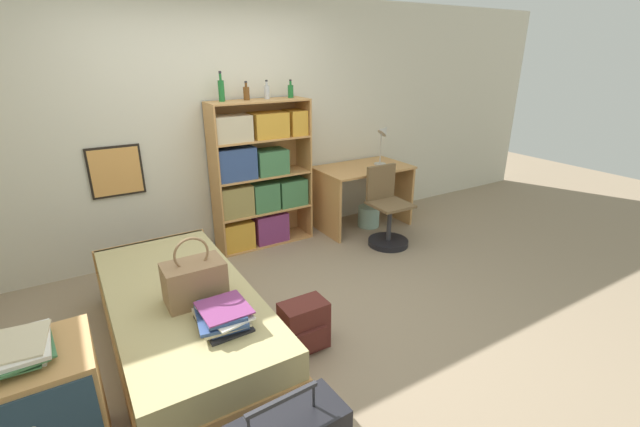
{
  "coord_description": "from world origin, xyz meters",
  "views": [
    {
      "loc": [
        -1.27,
        -2.7,
        2.04
      ],
      "look_at": [
        0.49,
        0.2,
        0.75
      ],
      "focal_mm": 24.0,
      "sensor_mm": 36.0,
      "label": 1
    }
  ],
  "objects_px": {
    "magazine_pile_on_dresser": "(18,350)",
    "desk_lamp": "(383,137)",
    "bottle_brown": "(246,93)",
    "desk": "(363,186)",
    "waste_bin": "(369,216)",
    "dresser": "(43,418)",
    "bookcase": "(258,179)",
    "bed": "(183,320)",
    "bottle_clear": "(267,92)",
    "bottle_green": "(221,90)",
    "bottle_blue": "(291,91)",
    "book_stack_on_bed": "(222,316)",
    "handbag": "(195,281)",
    "desk_chair": "(387,220)",
    "backpack": "(304,326)"
  },
  "relations": [
    {
      "from": "magazine_pile_on_dresser",
      "to": "bottle_brown",
      "type": "relative_size",
      "value": 2.07
    },
    {
      "from": "bottle_green",
      "to": "bottle_clear",
      "type": "relative_size",
      "value": 1.51
    },
    {
      "from": "bed",
      "to": "bottle_clear",
      "type": "height_order",
      "value": "bottle_clear"
    },
    {
      "from": "desk_chair",
      "to": "bed",
      "type": "bearing_deg",
      "value": -164.44
    },
    {
      "from": "dresser",
      "to": "bookcase",
      "type": "distance_m",
      "value": 2.94
    },
    {
      "from": "desk_lamp",
      "to": "bottle_green",
      "type": "bearing_deg",
      "value": 172.77
    },
    {
      "from": "bed",
      "to": "bottle_brown",
      "type": "bearing_deg",
      "value": 51.52
    },
    {
      "from": "backpack",
      "to": "bottle_blue",
      "type": "bearing_deg",
      "value": 64.15
    },
    {
      "from": "desk_lamp",
      "to": "desk_chair",
      "type": "bearing_deg",
      "value": -122.26
    },
    {
      "from": "bookcase",
      "to": "bottle_clear",
      "type": "height_order",
      "value": "bottle_clear"
    },
    {
      "from": "handbag",
      "to": "desk",
      "type": "height_order",
      "value": "handbag"
    },
    {
      "from": "bottle_green",
      "to": "bottle_clear",
      "type": "bearing_deg",
      "value": -1.07
    },
    {
      "from": "bookcase",
      "to": "bottle_green",
      "type": "xyz_separation_m",
      "value": [
        -0.31,
        0.05,
        0.93
      ]
    },
    {
      "from": "waste_bin",
      "to": "bottle_brown",
      "type": "bearing_deg",
      "value": 168.66
    },
    {
      "from": "dresser",
      "to": "desk",
      "type": "distance_m",
      "value": 3.86
    },
    {
      "from": "desk_lamp",
      "to": "waste_bin",
      "type": "height_order",
      "value": "desk_lamp"
    },
    {
      "from": "dresser",
      "to": "desk",
      "type": "relative_size",
      "value": 0.65
    },
    {
      "from": "bottle_green",
      "to": "waste_bin",
      "type": "relative_size",
      "value": 1.08
    },
    {
      "from": "desk_lamp",
      "to": "book_stack_on_bed",
      "type": "bearing_deg",
      "value": -146.25
    },
    {
      "from": "bookcase",
      "to": "desk_lamp",
      "type": "distance_m",
      "value": 1.6
    },
    {
      "from": "bottle_brown",
      "to": "backpack",
      "type": "distance_m",
      "value": 2.45
    },
    {
      "from": "magazine_pile_on_dresser",
      "to": "bookcase",
      "type": "height_order",
      "value": "bookcase"
    },
    {
      "from": "bed",
      "to": "book_stack_on_bed",
      "type": "distance_m",
      "value": 0.63
    },
    {
      "from": "backpack",
      "to": "bookcase",
      "type": "bearing_deg",
      "value": 75.63
    },
    {
      "from": "desk_chair",
      "to": "bottle_blue",
      "type": "bearing_deg",
      "value": 134.36
    },
    {
      "from": "book_stack_on_bed",
      "to": "bookcase",
      "type": "height_order",
      "value": "bookcase"
    },
    {
      "from": "bottle_brown",
      "to": "desk",
      "type": "relative_size",
      "value": 0.17
    },
    {
      "from": "bottle_green",
      "to": "waste_bin",
      "type": "xyz_separation_m",
      "value": [
        1.66,
        -0.28,
        -1.56
      ]
    },
    {
      "from": "bottle_brown",
      "to": "desk_chair",
      "type": "height_order",
      "value": "bottle_brown"
    },
    {
      "from": "magazine_pile_on_dresser",
      "to": "desk_lamp",
      "type": "height_order",
      "value": "desk_lamp"
    },
    {
      "from": "handbag",
      "to": "bookcase",
      "type": "relative_size",
      "value": 0.29
    },
    {
      "from": "bottle_green",
      "to": "desk_lamp",
      "type": "height_order",
      "value": "bottle_green"
    },
    {
      "from": "bottle_green",
      "to": "bottle_clear",
      "type": "distance_m",
      "value": 0.48
    },
    {
      "from": "waste_bin",
      "to": "handbag",
      "type": "bearing_deg",
      "value": -151.13
    },
    {
      "from": "magazine_pile_on_dresser",
      "to": "bottle_blue",
      "type": "bearing_deg",
      "value": 39.59
    },
    {
      "from": "bookcase",
      "to": "bottle_green",
      "type": "height_order",
      "value": "bottle_green"
    },
    {
      "from": "bed",
      "to": "bottle_green",
      "type": "xyz_separation_m",
      "value": [
        0.91,
        1.47,
        1.45
      ]
    },
    {
      "from": "bookcase",
      "to": "dresser",
      "type": "bearing_deg",
      "value": -134.91
    },
    {
      "from": "backpack",
      "to": "bed",
      "type": "bearing_deg",
      "value": 149.73
    },
    {
      "from": "bottle_clear",
      "to": "desk_chair",
      "type": "xyz_separation_m",
      "value": [
        1.03,
        -0.79,
        -1.36
      ]
    },
    {
      "from": "magazine_pile_on_dresser",
      "to": "bottle_blue",
      "type": "relative_size",
      "value": 2.05
    },
    {
      "from": "dresser",
      "to": "bottle_brown",
      "type": "relative_size",
      "value": 3.89
    },
    {
      "from": "book_stack_on_bed",
      "to": "backpack",
      "type": "xyz_separation_m",
      "value": [
        0.62,
        0.1,
        -0.36
      ]
    },
    {
      "from": "book_stack_on_bed",
      "to": "bottle_blue",
      "type": "bearing_deg",
      "value": 52.38
    },
    {
      "from": "bottle_blue",
      "to": "bookcase",
      "type": "bearing_deg",
      "value": -175.3
    },
    {
      "from": "handbag",
      "to": "backpack",
      "type": "height_order",
      "value": "handbag"
    },
    {
      "from": "handbag",
      "to": "dresser",
      "type": "bearing_deg",
      "value": -153.26
    },
    {
      "from": "bottle_green",
      "to": "backpack",
      "type": "bearing_deg",
      "value": -94.97
    },
    {
      "from": "magazine_pile_on_dresser",
      "to": "waste_bin",
      "type": "relative_size",
      "value": 1.45
    },
    {
      "from": "bottle_green",
      "to": "desk",
      "type": "distance_m",
      "value": 2.0
    }
  ]
}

